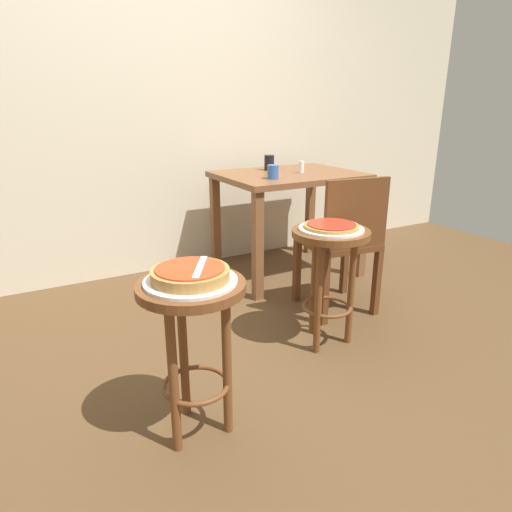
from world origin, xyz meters
name	(u,v)px	position (x,y,z in m)	size (l,w,h in m)	color
ground_plane	(268,364)	(0.00, 0.00, 0.00)	(6.00, 6.00, 0.00)	brown
back_wall	(149,64)	(0.00, 1.65, 1.50)	(6.00, 0.10, 3.00)	beige
stool_foreground	(193,323)	(-0.49, -0.27, 0.48)	(0.40, 0.40, 0.64)	brown
serving_plate_foreground	(191,281)	(-0.49, -0.27, 0.64)	(0.34, 0.34, 0.01)	silver
pizza_foreground	(190,274)	(-0.49, -0.27, 0.67)	(0.28, 0.28, 0.05)	#B78442
stool_middle	(330,260)	(0.39, 0.04, 0.48)	(0.40, 0.40, 0.64)	brown
serving_plate_middle	(331,229)	(0.39, 0.04, 0.64)	(0.33, 0.33, 0.01)	white
pizza_middle	(331,226)	(0.39, 0.04, 0.66)	(0.28, 0.28, 0.02)	#B78442
dining_table	(288,189)	(0.79, 1.06, 0.65)	(0.98, 0.76, 0.76)	brown
cup_near_edge	(273,172)	(0.55, 0.88, 0.81)	(0.07, 0.07, 0.09)	#3360B2
cup_far_edge	(269,163)	(0.74, 1.24, 0.82)	(0.07, 0.07, 0.11)	black
condiment_shaker	(301,167)	(0.87, 1.01, 0.81)	(0.04, 0.04, 0.08)	white
wooden_chair	(344,240)	(0.71, 0.31, 0.47)	(0.45, 0.45, 0.85)	#5B3319
pizza_server_knife	(200,267)	(-0.46, -0.29, 0.70)	(0.22, 0.02, 0.01)	silver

